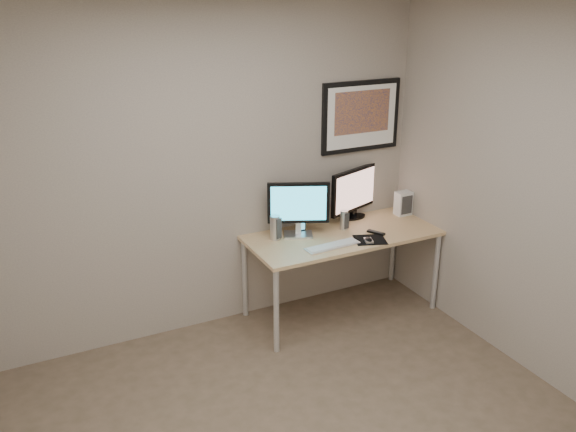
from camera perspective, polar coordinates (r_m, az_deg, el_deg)
name	(u,v)px	position (r m, az deg, el deg)	size (l,w,h in m)	color
room	(281,171)	(3.56, -0.64, 4.22)	(3.60, 3.60, 3.60)	white
desk	(342,241)	(5.10, 5.11, -2.35)	(1.60, 0.70, 0.73)	#A78650
framed_art	(361,116)	(5.26, 6.85, 9.26)	(0.75, 0.04, 0.60)	black
monitor_large	(298,207)	(4.92, 0.99, 0.87)	(0.47, 0.24, 0.46)	silver
monitor_tv	(354,192)	(5.34, 6.18, 2.23)	(0.55, 0.23, 0.45)	black
speaker_left	(275,228)	(4.91, -1.22, -1.09)	(0.08, 0.08, 0.20)	silver
speaker_right	(344,220)	(5.14, 5.26, -0.36)	(0.07, 0.07, 0.16)	silver
phone_dock	(302,225)	(5.06, 1.32, -0.85)	(0.06, 0.06, 0.13)	black
keyboard	(332,246)	(4.82, 4.18, -2.78)	(0.46, 0.12, 0.02)	silver
mousepad	(370,240)	(4.97, 7.68, -2.21)	(0.25, 0.22, 0.00)	black
mouse	(369,240)	(4.93, 7.55, -2.21)	(0.06, 0.10, 0.03)	black
remote	(376,232)	(5.11, 8.23, -1.53)	(0.04, 0.15, 0.02)	black
fan_unit	(403,203)	(5.54, 10.73, 1.18)	(0.14, 0.10, 0.21)	silver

